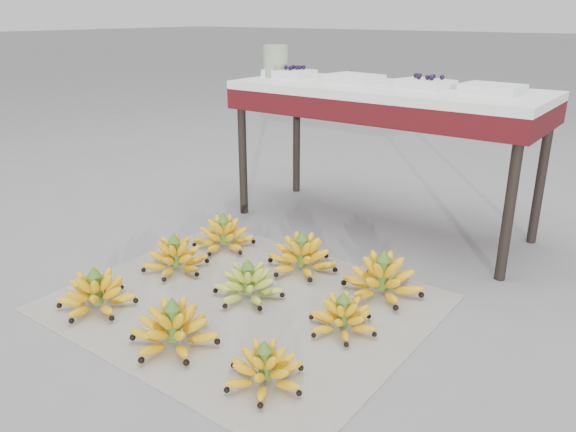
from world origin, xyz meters
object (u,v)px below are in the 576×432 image
Objects in this scene: bunch_front_left at (97,294)px; tray_far_right at (492,89)px; bunch_mid_center at (248,284)px; bunch_back_center at (302,256)px; tray_far_left at (289,73)px; vendor_table at (385,103)px; bunch_front_right at (265,369)px; bunch_back_right at (382,279)px; glass_jar at (276,61)px; bunch_back_left at (224,235)px; bunch_mid_right at (342,317)px; bunch_front_center at (174,329)px; bunch_mid_left at (175,257)px; tray_left at (355,78)px; newspaper_mat at (245,303)px; tray_right at (425,83)px.

bunch_front_left is 1.74m from tray_far_right.
tray_far_right is at bearing 59.88° from bunch_mid_center.
tray_far_left is (-0.55, 0.66, 0.64)m from bunch_back_center.
bunch_back_center is at bearing -50.27° from tray_far_left.
vendor_table is (0.42, 1.33, 0.54)m from bunch_front_left.
bunch_back_center reaches higher than bunch_front_right.
glass_jar reaches higher than bunch_back_right.
bunch_mid_right is at bearing -34.75° from bunch_back_left.
bunch_back_center reaches higher than bunch_front_center.
bunch_back_left is (-0.01, 0.67, 0.00)m from bunch_front_left.
bunch_front_center is at bearing -98.40° from bunch_back_center.
bunch_mid_center is 0.75× the size of bunch_back_right.
bunch_mid_left is 1.18m from tray_left.
newspaper_mat is 1.33m from tray_far_right.
bunch_front_right is 0.52m from bunch_mid_center.
tray_left reaches higher than bunch_mid_left.
vendor_table is (0.02, 0.99, 0.60)m from newspaper_mat.
bunch_back_right is at bearing -13.34° from bunch_back_left.
tray_right is (0.73, 0.01, -0.00)m from tray_far_left.
tray_left is (-0.51, 1.33, 0.65)m from bunch_front_right.
newspaper_mat is 4.03× the size of bunch_front_right.
newspaper_mat is 0.39m from bunch_mid_right.
tray_far_left is (-0.14, 0.97, 0.64)m from bunch_mid_left.
bunch_front_right is at bearing -47.84° from bunch_mid_center.
bunch_back_right is (0.77, 0.31, 0.01)m from bunch_mid_left.
vendor_table reaches higher than bunch_front_center.
tray_far_left is 0.09m from glass_jar.
bunch_mid_left is at bearing 76.07° from bunch_front_left.
tray_far_left is (-0.53, 0.97, 0.64)m from bunch_mid_center.
tray_left is 0.46m from glass_jar.
bunch_mid_center is 0.31m from bunch_back_center.
bunch_back_left is at bearing 140.50° from newspaper_mat.
bunch_mid_left is 1.17m from vendor_table.
tray_far_left reaches higher than vendor_table.
glass_jar reaches higher than bunch_back_center.
bunch_back_center reaches higher than bunch_mid_right.
bunch_front_center is 1.03× the size of bunch_back_left.
bunch_front_right is at bearing -53.77° from glass_jar.
bunch_back_left is 1.36× the size of tray_far_left.
bunch_mid_right is (0.78, 0.39, -0.01)m from bunch_front_left.
bunch_front_right is 0.68m from bunch_back_right.
bunch_front_right is 1.78m from glass_jar.
bunch_back_left is at bearing 108.39° from bunch_mid_left.
newspaper_mat is 4.96× the size of tray_right.
bunch_mid_left is 1.04× the size of bunch_back_center.
bunch_mid_center is at bearing -102.01° from bunch_back_center.
glass_jar reaches higher than tray_left.
newspaper_mat is 0.41m from bunch_mid_left.
bunch_mid_right is 1.23× the size of tray_far_left.
bunch_back_left is (-0.76, 0.66, 0.01)m from bunch_front_right.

